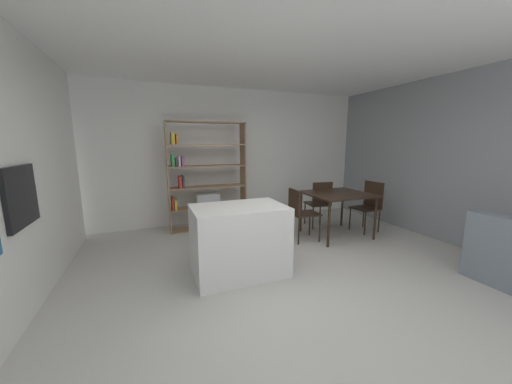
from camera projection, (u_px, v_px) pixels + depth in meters
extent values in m
plane|color=beige|center=(285.00, 283.00, 3.29)|extent=(8.94, 8.94, 0.00)
cube|color=white|center=(290.00, 30.00, 2.78)|extent=(6.50, 5.92, 0.06)
cube|color=white|center=(222.00, 156.00, 5.72)|extent=(6.50, 0.06, 2.79)
cube|color=gray|center=(471.00, 161.00, 4.19)|extent=(0.06, 5.92, 2.79)
cube|color=black|center=(21.00, 196.00, 2.49)|extent=(0.04, 0.62, 0.57)
cylinder|color=#B7BABC|center=(12.00, 171.00, 2.43)|extent=(0.02, 0.50, 0.02)
cube|color=white|center=(239.00, 240.00, 3.46)|extent=(1.16, 0.76, 0.89)
cube|color=#997551|center=(168.00, 178.00, 5.00)|extent=(0.02, 0.34, 2.07)
cube|color=#997551|center=(243.00, 175.00, 5.53)|extent=(0.02, 0.34, 2.07)
cube|color=#997551|center=(206.00, 122.00, 5.08)|extent=(1.49, 0.34, 0.02)
cube|color=#997551|center=(209.00, 227.00, 5.45)|extent=(1.49, 0.34, 0.02)
cube|color=#997551|center=(208.00, 207.00, 5.37)|extent=(1.45, 0.34, 0.02)
cube|color=#997551|center=(208.00, 187.00, 5.30)|extent=(1.45, 0.34, 0.02)
cube|color=#997551|center=(207.00, 166.00, 5.23)|extent=(1.45, 0.34, 0.02)
cube|color=#997551|center=(206.00, 145.00, 5.16)|extent=(1.45, 0.34, 0.02)
cube|color=red|center=(173.00, 203.00, 5.11)|extent=(0.03, 0.28, 0.23)
cube|color=gold|center=(175.00, 204.00, 5.13)|extent=(0.04, 0.28, 0.19)
cube|color=red|center=(180.00, 182.00, 5.09)|extent=(0.05, 0.28, 0.21)
cube|color=#38383D|center=(183.00, 182.00, 5.11)|extent=(0.03, 0.28, 0.22)
cube|color=#338E4C|center=(173.00, 160.00, 4.98)|extent=(0.06, 0.28, 0.22)
cube|color=#38383D|center=(176.00, 162.00, 5.01)|extent=(0.04, 0.28, 0.16)
cube|color=silver|center=(179.00, 161.00, 5.02)|extent=(0.04, 0.28, 0.18)
cube|color=#8E4793|center=(182.00, 161.00, 5.04)|extent=(0.04, 0.28, 0.18)
cube|color=gold|center=(173.00, 139.00, 4.92)|extent=(0.06, 0.28, 0.20)
cube|color=orange|center=(177.00, 139.00, 4.94)|extent=(0.03, 0.28, 0.18)
cube|color=#B7BABC|center=(207.00, 200.00, 5.34)|extent=(0.44, 0.30, 0.26)
cube|color=black|center=(337.00, 194.00, 4.85)|extent=(1.09, 0.99, 0.03)
cylinder|color=black|center=(329.00, 225.00, 4.35)|extent=(0.04, 0.04, 0.76)
cylinder|color=black|center=(375.00, 219.00, 4.69)|extent=(0.04, 0.04, 0.76)
cylinder|color=black|center=(301.00, 212.00, 5.15)|extent=(0.04, 0.04, 0.76)
cylinder|color=black|center=(342.00, 208.00, 5.49)|extent=(0.04, 0.04, 0.76)
cube|color=black|center=(365.00, 208.00, 5.15)|extent=(0.47, 0.46, 0.03)
cube|color=black|center=(373.00, 194.00, 5.19)|extent=(0.07, 0.42, 0.49)
cylinder|color=black|center=(350.00, 219.00, 5.26)|extent=(0.03, 0.03, 0.44)
cylinder|color=black|center=(365.00, 224.00, 4.94)|extent=(0.03, 0.03, 0.44)
cylinder|color=black|center=(364.00, 217.00, 5.43)|extent=(0.03, 0.03, 0.44)
cylinder|color=black|center=(379.00, 221.00, 5.11)|extent=(0.03, 0.03, 0.44)
cube|color=black|center=(317.00, 204.00, 5.47)|extent=(0.47, 0.50, 0.03)
cube|color=black|center=(322.00, 194.00, 5.23)|extent=(0.41, 0.09, 0.46)
cylinder|color=black|center=(320.00, 212.00, 5.74)|extent=(0.03, 0.03, 0.45)
cylinder|color=black|center=(305.00, 213.00, 5.66)|extent=(0.03, 0.03, 0.45)
cylinder|color=black|center=(329.00, 217.00, 5.37)|extent=(0.03, 0.03, 0.45)
cylinder|color=black|center=(313.00, 218.00, 5.29)|extent=(0.03, 0.03, 0.45)
cube|color=black|center=(305.00, 214.00, 4.67)|extent=(0.48, 0.44, 0.03)
cube|color=black|center=(294.00, 202.00, 4.56)|extent=(0.06, 0.41, 0.42)
cylinder|color=black|center=(320.00, 229.00, 4.60)|extent=(0.03, 0.03, 0.46)
cylinder|color=black|center=(310.00, 223.00, 4.93)|extent=(0.03, 0.03, 0.46)
cylinder|color=black|center=(299.00, 231.00, 4.49)|extent=(0.03, 0.03, 0.46)
cylinder|color=black|center=(290.00, 225.00, 4.82)|extent=(0.03, 0.03, 0.46)
cube|color=slate|center=(495.00, 234.00, 3.54)|extent=(0.74, 0.14, 0.20)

